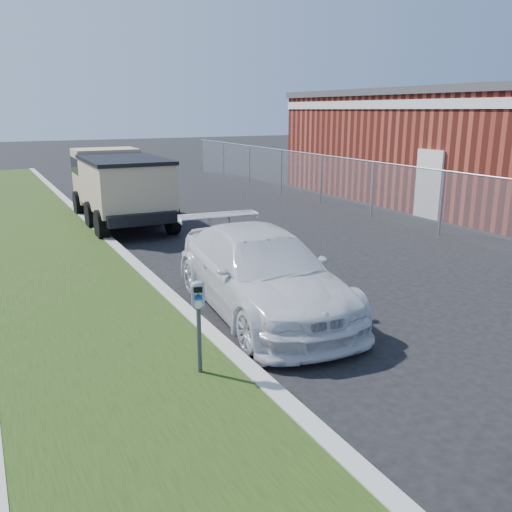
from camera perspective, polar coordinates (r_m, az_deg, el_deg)
name	(u,v)px	position (r m, az deg, el deg)	size (l,w,h in m)	color
ground	(355,316)	(9.51, 10.37, -6.21)	(120.00, 120.00, 0.00)	black
chainlink_fence	(373,178)	(18.22, 12.24, 7.99)	(0.06, 30.06, 30.00)	slate
brick_building	(481,145)	(23.06, 22.57, 10.79)	(9.20, 14.20, 4.17)	maroon
parking_meter	(198,307)	(6.88, -6.09, -5.37)	(0.20, 0.16, 1.25)	#3F4247
white_wagon	(261,272)	(9.38, 0.50, -1.71)	(1.97, 4.86, 1.41)	silver
dump_truck	(118,184)	(17.33, -14.33, 7.40)	(2.34, 5.62, 2.18)	black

